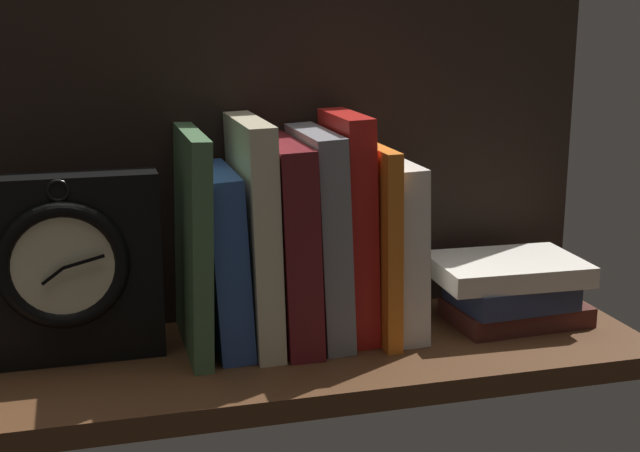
{
  "coord_description": "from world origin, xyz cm",
  "views": [
    {
      "loc": [
        -23.18,
        -90.03,
        36.81
      ],
      "look_at": [
        2.59,
        3.4,
        13.01
      ],
      "focal_mm": 49.46,
      "sensor_mm": 36.0,
      "label": 1
    }
  ],
  "objects_px": {
    "book_maroon_dawkins": "(286,242)",
    "book_white_catcher": "(394,246)",
    "book_orange_pandolfini": "(371,238)",
    "book_green_romantic": "(193,242)",
    "book_cream_twain": "(254,233)",
    "framed_clock": "(64,268)",
    "book_blue_modern": "(222,259)",
    "book_stack_side": "(511,289)",
    "book_red_requiem": "(349,226)",
    "book_gray_chess": "(319,235)"
  },
  "relations": [
    {
      "from": "book_green_romantic",
      "to": "book_white_catcher",
      "type": "distance_m",
      "value": 0.23
    },
    {
      "from": "framed_clock",
      "to": "book_maroon_dawkins",
      "type": "bearing_deg",
      "value": 0.91
    },
    {
      "from": "book_maroon_dawkins",
      "to": "book_orange_pandolfini",
      "type": "height_order",
      "value": "book_maroon_dawkins"
    },
    {
      "from": "book_green_romantic",
      "to": "book_white_catcher",
      "type": "relative_size",
      "value": 1.21
    },
    {
      "from": "book_maroon_dawkins",
      "to": "book_white_catcher",
      "type": "xyz_separation_m",
      "value": [
        0.13,
        0.0,
        -0.01
      ]
    },
    {
      "from": "book_blue_modern",
      "to": "book_stack_side",
      "type": "distance_m",
      "value": 0.35
    },
    {
      "from": "book_white_catcher",
      "to": "framed_clock",
      "type": "xyz_separation_m",
      "value": [
        -0.37,
        -0.0,
        0.0
      ]
    },
    {
      "from": "book_blue_modern",
      "to": "framed_clock",
      "type": "height_order",
      "value": "framed_clock"
    },
    {
      "from": "book_cream_twain",
      "to": "book_white_catcher",
      "type": "bearing_deg",
      "value": 0.0
    },
    {
      "from": "book_green_romantic",
      "to": "book_cream_twain",
      "type": "height_order",
      "value": "book_cream_twain"
    },
    {
      "from": "framed_clock",
      "to": "book_stack_side",
      "type": "xyz_separation_m",
      "value": [
        0.51,
        -0.02,
        -0.06
      ]
    },
    {
      "from": "book_green_romantic",
      "to": "book_orange_pandolfini",
      "type": "relative_size",
      "value": 1.09
    },
    {
      "from": "book_green_romantic",
      "to": "book_orange_pandolfini",
      "type": "xyz_separation_m",
      "value": [
        0.21,
        0.0,
        -0.01
      ]
    },
    {
      "from": "book_maroon_dawkins",
      "to": "book_stack_side",
      "type": "relative_size",
      "value": 1.24
    },
    {
      "from": "book_cream_twain",
      "to": "book_maroon_dawkins",
      "type": "xyz_separation_m",
      "value": [
        0.04,
        0.0,
        -0.01
      ]
    },
    {
      "from": "book_white_catcher",
      "to": "book_stack_side",
      "type": "height_order",
      "value": "book_white_catcher"
    },
    {
      "from": "book_blue_modern",
      "to": "book_orange_pandolfini",
      "type": "height_order",
      "value": "book_orange_pandolfini"
    },
    {
      "from": "book_blue_modern",
      "to": "book_red_requiem",
      "type": "height_order",
      "value": "book_red_requiem"
    },
    {
      "from": "book_blue_modern",
      "to": "book_cream_twain",
      "type": "xyz_separation_m",
      "value": [
        0.04,
        0.0,
        0.03
      ]
    },
    {
      "from": "book_cream_twain",
      "to": "book_red_requiem",
      "type": "relative_size",
      "value": 0.99
    },
    {
      "from": "book_gray_chess",
      "to": "book_red_requiem",
      "type": "xyz_separation_m",
      "value": [
        0.03,
        0.0,
        0.01
      ]
    },
    {
      "from": "book_orange_pandolfini",
      "to": "book_blue_modern",
      "type": "bearing_deg",
      "value": 180.0
    },
    {
      "from": "book_maroon_dawkins",
      "to": "book_white_catcher",
      "type": "distance_m",
      "value": 0.13
    },
    {
      "from": "book_cream_twain",
      "to": "book_orange_pandolfini",
      "type": "distance_m",
      "value": 0.14
    },
    {
      "from": "book_blue_modern",
      "to": "book_gray_chess",
      "type": "relative_size",
      "value": 0.84
    },
    {
      "from": "book_maroon_dawkins",
      "to": "book_red_requiem",
      "type": "distance_m",
      "value": 0.07
    },
    {
      "from": "book_gray_chess",
      "to": "book_maroon_dawkins",
      "type": "bearing_deg",
      "value": 180.0
    },
    {
      "from": "book_maroon_dawkins",
      "to": "book_gray_chess",
      "type": "relative_size",
      "value": 0.96
    },
    {
      "from": "book_orange_pandolfini",
      "to": "book_stack_side",
      "type": "xyz_separation_m",
      "value": [
        0.17,
        -0.02,
        -0.07
      ]
    },
    {
      "from": "book_green_romantic",
      "to": "book_stack_side",
      "type": "height_order",
      "value": "book_green_romantic"
    },
    {
      "from": "book_cream_twain",
      "to": "book_white_catcher",
      "type": "relative_size",
      "value": 1.26
    },
    {
      "from": "book_white_catcher",
      "to": "book_orange_pandolfini",
      "type": "bearing_deg",
      "value": 180.0
    },
    {
      "from": "book_blue_modern",
      "to": "book_stack_side",
      "type": "xyz_separation_m",
      "value": [
        0.35,
        -0.02,
        -0.06
      ]
    },
    {
      "from": "book_blue_modern",
      "to": "book_white_catcher",
      "type": "bearing_deg",
      "value": 0.0
    },
    {
      "from": "book_cream_twain",
      "to": "book_orange_pandolfini",
      "type": "relative_size",
      "value": 1.14
    },
    {
      "from": "book_blue_modern",
      "to": "book_maroon_dawkins",
      "type": "height_order",
      "value": "book_maroon_dawkins"
    },
    {
      "from": "book_stack_side",
      "to": "book_maroon_dawkins",
      "type": "bearing_deg",
      "value": 175.5
    },
    {
      "from": "book_gray_chess",
      "to": "book_red_requiem",
      "type": "relative_size",
      "value": 0.93
    },
    {
      "from": "book_red_requiem",
      "to": "framed_clock",
      "type": "height_order",
      "value": "book_red_requiem"
    },
    {
      "from": "book_orange_pandolfini",
      "to": "framed_clock",
      "type": "xyz_separation_m",
      "value": [
        -0.34,
        -0.0,
        -0.01
      ]
    },
    {
      "from": "book_green_romantic",
      "to": "book_red_requiem",
      "type": "distance_m",
      "value": 0.18
    },
    {
      "from": "book_maroon_dawkins",
      "to": "book_orange_pandolfini",
      "type": "relative_size",
      "value": 1.03
    },
    {
      "from": "book_red_requiem",
      "to": "book_green_romantic",
      "type": "bearing_deg",
      "value": 180.0
    },
    {
      "from": "book_green_romantic",
      "to": "framed_clock",
      "type": "height_order",
      "value": "book_green_romantic"
    },
    {
      "from": "book_cream_twain",
      "to": "book_red_requiem",
      "type": "xyz_separation_m",
      "value": [
        0.11,
        0.0,
        0.0
      ]
    },
    {
      "from": "book_blue_modern",
      "to": "book_maroon_dawkins",
      "type": "distance_m",
      "value": 0.07
    },
    {
      "from": "book_red_requiem",
      "to": "book_maroon_dawkins",
      "type": "bearing_deg",
      "value": 180.0
    },
    {
      "from": "book_gray_chess",
      "to": "book_blue_modern",
      "type": "bearing_deg",
      "value": 180.0
    },
    {
      "from": "book_green_romantic",
      "to": "book_gray_chess",
      "type": "bearing_deg",
      "value": 0.0
    },
    {
      "from": "book_gray_chess",
      "to": "book_orange_pandolfini",
      "type": "relative_size",
      "value": 1.07
    }
  ]
}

